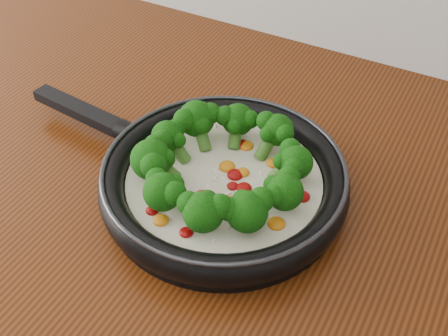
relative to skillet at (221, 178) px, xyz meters
The scene contains 1 object.
skillet is the anchor object (origin of this frame).
Camera 1 is at (0.28, 0.63, 1.42)m, focal length 46.03 mm.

